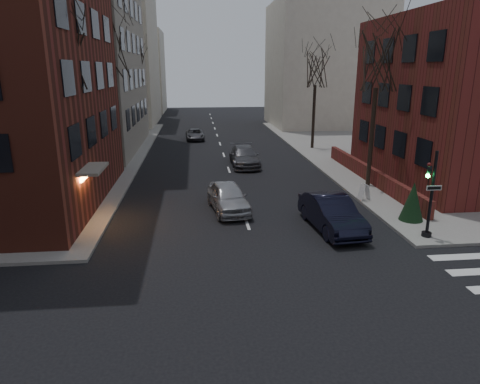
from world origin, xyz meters
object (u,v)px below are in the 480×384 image
object	(u,v)px
tree_left_a	(61,50)
evergreen_shrub	(413,201)
tree_right_b	(316,69)
tree_left_c	(134,64)
tree_right_a	(378,61)
car_lane_far	(195,135)
tree_left_b	(109,50)
streetlamp_far	(144,99)
car_lane_gray	(244,156)
car_lane_silver	(228,197)
parked_sedan	(332,213)
traffic_signal	(430,200)
sandwich_board	(364,192)
streetlamp_near	(112,119)

from	to	relation	value
tree_left_a	evergreen_shrub	bearing A→B (deg)	-9.32
tree_right_b	tree_left_a	bearing A→B (deg)	-134.36
tree_left_c	tree_right_a	bearing A→B (deg)	-51.34
tree_right_a	car_lane_far	distance (m)	24.94
tree_left_b	streetlamp_far	size ratio (longest dim) A/B	1.72
car_lane_gray	car_lane_far	xyz separation A→B (m)	(-3.97, 13.60, -0.19)
tree_left_c	car_lane_silver	world-z (taller)	tree_left_c
tree_right_b	evergreen_shrub	size ratio (longest dim) A/B	4.62
tree_left_b	streetlamp_far	world-z (taller)	tree_left_b
tree_left_a	parked_sedan	xyz separation A→B (m)	(12.80, -3.30, -7.64)
traffic_signal	tree_left_a	xyz separation A→B (m)	(-16.74, 5.01, 6.56)
tree_right_b	evergreen_shrub	distance (m)	21.79
tree_left_c	car_lane_silver	size ratio (longest dim) A/B	2.11
tree_left_b	car_lane_far	distance (m)	16.55
sandwich_board	traffic_signal	bearing A→B (deg)	-89.10
streetlamp_near	streetlamp_far	xyz separation A→B (m)	(0.00, 20.00, 0.00)
car_lane_far	evergreen_shrub	xyz separation A→B (m)	(10.94, -27.71, 0.56)
parked_sedan	car_lane_far	size ratio (longest dim) A/B	1.20
tree_left_a	streetlamp_near	size ratio (longest dim) A/B	1.63
tree_left_b	streetlamp_near	world-z (taller)	tree_left_b
streetlamp_near	car_lane_far	world-z (taller)	streetlamp_near
car_lane_silver	evergreen_shrub	world-z (taller)	evergreen_shrub
parked_sedan	car_lane_silver	xyz separation A→B (m)	(-4.80, 3.38, -0.05)
sandwich_board	streetlamp_far	bearing A→B (deg)	114.38
car_lane_far	evergreen_shrub	world-z (taller)	evergreen_shrub
traffic_signal	streetlamp_near	size ratio (longest dim) A/B	0.64
car_lane_far	traffic_signal	bearing A→B (deg)	-73.16
car_lane_far	sandwich_board	bearing A→B (deg)	-70.21
tree_left_c	parked_sedan	bearing A→B (deg)	-66.40
tree_left_b	car_lane_silver	distance (m)	16.49
streetlamp_near	car_lane_far	distance (m)	18.17
evergreen_shrub	tree_left_c	bearing A→B (deg)	120.75
tree_left_c	evergreen_shrub	distance (m)	34.23
car_lane_silver	car_lane_gray	world-z (taller)	car_lane_silver
streetlamp_near	sandwich_board	world-z (taller)	streetlamp_near
tree_right_b	sandwich_board	size ratio (longest dim) A/B	9.85
streetlamp_far	car_lane_silver	xyz separation A→B (m)	(7.40, -27.91, -3.45)
car_lane_far	sandwich_board	size ratio (longest dim) A/B	4.54
evergreen_shrub	car_lane_far	bearing A→B (deg)	111.56
traffic_signal	tree_left_a	distance (m)	18.66
streetlamp_near	sandwich_board	distance (m)	17.45
car_lane_far	evergreen_shrub	distance (m)	29.80
tree_left_b	evergreen_shrub	world-z (taller)	tree_left_b
car_lane_silver	streetlamp_far	bearing A→B (deg)	96.92
tree_left_a	tree_left_b	bearing A→B (deg)	90.00
tree_left_b	tree_left_c	bearing A→B (deg)	90.00
tree_left_b	sandwich_board	size ratio (longest dim) A/B	11.59
streetlamp_far	evergreen_shrub	xyz separation A→B (m)	(16.55, -30.81, -3.09)
car_lane_far	tree_left_b	bearing A→B (deg)	-118.26
streetlamp_far	car_lane_silver	size ratio (longest dim) A/B	1.37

